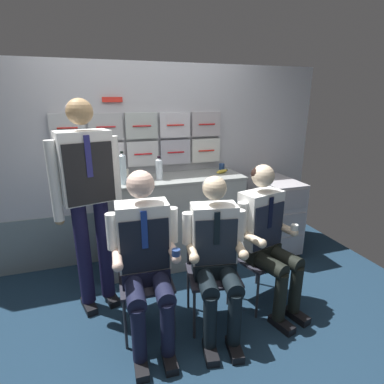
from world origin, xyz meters
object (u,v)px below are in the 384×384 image
Objects in this scene: folding_chair_left at (144,265)px; coffee_cup_spare at (222,166)px; crew_member_center at (216,251)px; crew_member_left at (145,251)px; folding_chair_right at (252,245)px; water_bottle_clear at (123,169)px; service_trolley at (275,214)px; snack_banana at (222,171)px; crew_member_right at (266,232)px; crew_member_standing at (88,188)px; folding_chair_center at (211,259)px.

coffee_cup_spare reaches higher than folding_chair_left.
coffee_cup_spare is (0.60, 1.27, 0.35)m from crew_member_center.
crew_member_left is 1.55× the size of folding_chair_right.
water_bottle_clear reaches higher than crew_member_left.
service_trolley is 0.99m from folding_chair_right.
crew_member_right is at bearing -90.37° from snack_banana.
folding_chair_left is at bearing -137.13° from coffee_cup_spare.
coffee_cup_spare is at bearing 24.77° from crew_member_standing.
coffee_cup_spare is at bearing 13.42° from water_bottle_clear.
coffee_cup_spare reaches higher than service_trolley.
folding_chair_left is at bearing 174.02° from crew_member_right.
crew_member_center reaches higher than folding_chair_center.
crew_member_left is at bearing -172.33° from folding_chair_center.
crew_member_left reaches higher than folding_chair_center.
crew_member_right is 0.71× the size of crew_member_standing.
crew_member_center is at bearing -100.04° from folding_chair_center.
water_bottle_clear is at bearing 179.64° from service_trolley.
folding_chair_center is 1.35m from coffee_cup_spare.
folding_chair_center is at bearing -117.60° from snack_banana.
crew_member_center is (0.51, -0.24, 0.16)m from folding_chair_left.
folding_chair_right is at bearing -93.37° from snack_banana.
water_bottle_clear is at bearing 125.03° from folding_chair_center.
folding_chair_right is (-0.69, -0.70, 0.04)m from service_trolley.
folding_chair_right is 1.40m from water_bottle_clear.
folding_chair_left is 2.64× the size of water_bottle_clear.
snack_banana is (1.04, 0.87, 0.49)m from folding_chair_left.
coffee_cup_spare is at bearing 83.21° from folding_chair_right.
crew_member_right is (1.03, -0.11, 0.18)m from folding_chair_left.
crew_member_left is 1.50m from snack_banana.
folding_chair_center is (0.54, -0.08, 0.00)m from folding_chair_left.
folding_chair_left is 1.00× the size of folding_chair_right.
folding_chair_center is 1.20m from water_bottle_clear.
service_trolley is 1.93m from crew_member_left.
service_trolley is 1.06× the size of folding_chair_center.
crew_member_standing reaches higher than crew_member_right.
service_trolley is 0.85m from coffee_cup_spare.
crew_member_standing is 1.63m from coffee_cup_spare.
folding_chair_right is at bearing 30.99° from crew_member_center.
crew_member_right is (-0.65, -0.85, 0.22)m from service_trolley.
folding_chair_right is at bearing 2.63° from folding_chair_left.
coffee_cup_spare is at bearing 64.92° from crew_member_center.
crew_member_left reaches higher than folding_chair_right.
crew_member_left is at bearing -133.26° from coffee_cup_spare.
snack_banana is (0.05, 0.82, 0.49)m from folding_chair_right.
crew_member_center is (-1.17, -0.99, 0.20)m from service_trolley.
service_trolley is at bearing 40.04° from crew_member_center.
crew_member_standing is (-0.91, 0.43, 0.57)m from folding_chair_center.
crew_member_standing is (-0.36, 0.50, 0.37)m from crew_member_left.
snack_banana is at bearing 6.08° from water_bottle_clear.
folding_chair_left is at bearing 87.40° from crew_member_left.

